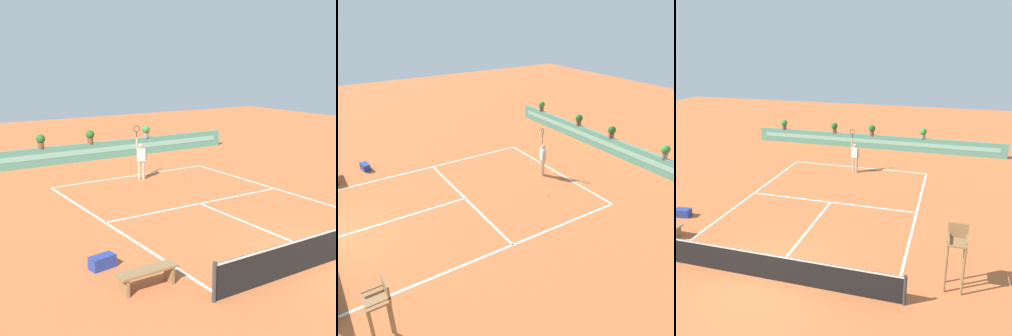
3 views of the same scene
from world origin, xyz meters
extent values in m
plane|color=#BC6033|center=(0.00, 6.00, 0.00)|extent=(60.00, 60.00, 0.00)
cube|color=white|center=(0.00, 11.89, 0.00)|extent=(8.22, 0.10, 0.01)
cube|color=white|center=(0.00, 6.40, 0.00)|extent=(8.22, 0.10, 0.01)
cube|color=white|center=(0.00, 3.20, 0.00)|extent=(0.10, 6.40, 0.01)
cube|color=white|center=(-4.11, 5.95, 0.00)|extent=(0.10, 11.89, 0.01)
cube|color=white|center=(4.11, 5.95, 0.00)|extent=(0.10, 11.89, 0.01)
cube|color=white|center=(0.00, 11.79, 0.00)|extent=(0.10, 0.20, 0.01)
cylinder|color=#333333|center=(-4.41, 0.00, 0.50)|extent=(0.10, 0.10, 1.00)
cube|color=#4C8E7A|center=(0.00, 16.39, 0.50)|extent=(18.00, 0.20, 1.00)
cube|color=#7ABCA8|center=(0.00, 16.29, 0.55)|extent=(17.10, 0.01, 0.28)
cube|color=olive|center=(-5.99, 1.44, 0.23)|extent=(0.08, 0.40, 0.45)
cube|color=olive|center=(-4.71, 1.44, 0.23)|extent=(0.08, 0.40, 0.45)
cube|color=olive|center=(-5.35, 1.44, 0.48)|extent=(1.60, 0.44, 0.06)
cube|color=navy|center=(-5.78, 3.10, 0.18)|extent=(0.74, 0.46, 0.36)
cylinder|color=tan|center=(0.10, 10.98, 0.45)|extent=(0.14, 0.14, 0.90)
cylinder|color=tan|center=(-0.09, 11.04, 0.45)|extent=(0.14, 0.14, 0.90)
cube|color=white|center=(0.00, 11.01, 1.20)|extent=(0.41, 0.31, 0.60)
sphere|color=tan|center=(0.00, 11.01, 1.63)|extent=(0.22, 0.22, 0.22)
cylinder|color=tan|center=(-0.19, 11.06, 1.75)|extent=(0.09, 0.09, 0.55)
cylinder|color=black|center=(-0.19, 11.06, 2.17)|extent=(0.04, 0.04, 0.24)
torus|color=#262626|center=(-0.19, 11.06, 2.43)|extent=(0.31, 0.12, 0.31)
cylinder|color=tan|center=(0.22, 10.95, 1.15)|extent=(0.09, 0.09, 0.50)
sphere|color=#CCE033|center=(1.88, 9.89, 0.03)|extent=(0.07, 0.07, 0.07)
cylinder|color=brown|center=(-0.18, 16.39, 1.14)|extent=(0.32, 0.32, 0.28)
sphere|color=#235B23|center=(-0.18, 16.39, 1.48)|extent=(0.48, 0.48, 0.48)
cylinder|color=gray|center=(3.44, 16.39, 1.14)|extent=(0.32, 0.32, 0.28)
sphere|color=#387F33|center=(3.44, 16.39, 1.48)|extent=(0.48, 0.48, 0.48)
cylinder|color=brown|center=(-3.00, 16.39, 1.14)|extent=(0.32, 0.32, 0.28)
sphere|color=#235B23|center=(-3.00, 16.39, 1.48)|extent=(0.48, 0.48, 0.48)
camera|label=1|loc=(-10.79, -7.80, 5.49)|focal=50.41mm
camera|label=2|loc=(12.70, 0.62, 8.26)|focal=36.16mm
camera|label=3|loc=(5.28, -9.21, 7.32)|focal=39.80mm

